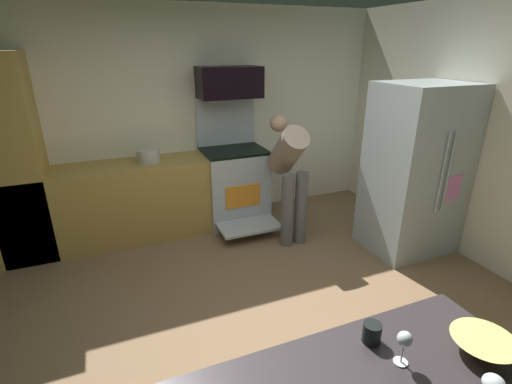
{
  "coord_description": "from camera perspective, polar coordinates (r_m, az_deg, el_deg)",
  "views": [
    {
      "loc": [
        -0.95,
        -2.25,
        2.14
      ],
      "look_at": [
        0.09,
        0.3,
        1.05
      ],
      "focal_mm": 26.01,
      "sensor_mm": 36.0,
      "label": 1
    }
  ],
  "objects": [
    {
      "name": "ground_plane",
      "position": [
        3.25,
        0.6,
        -19.76
      ],
      "size": [
        5.2,
        4.8,
        0.02
      ],
      "primitive_type": "cube",
      "color": "#846547"
    },
    {
      "name": "person_cook",
      "position": [
        4.17,
        5.13,
        3.47
      ],
      "size": [
        0.31,
        0.66,
        1.42
      ],
      "color": "slate",
      "rests_on": "ground"
    },
    {
      "name": "mug_coffee",
      "position": [
        1.84,
        17.38,
        -19.96
      ],
      "size": [
        0.08,
        0.08,
        0.09
      ],
      "primitive_type": "cylinder",
      "color": "black",
      "rests_on": "counter_island"
    },
    {
      "name": "microwave",
      "position": [
        4.55,
        -4.12,
        16.48
      ],
      "size": [
        0.74,
        0.38,
        0.36
      ],
      "primitive_type": "cube",
      "color": "black",
      "rests_on": "oven_range"
    },
    {
      "name": "wine_glass_far",
      "position": [
        1.74,
        21.87,
        -20.5
      ],
      "size": [
        0.06,
        0.06,
        0.16
      ],
      "color": "silver",
      "rests_on": "counter_island"
    },
    {
      "name": "wall_back",
      "position": [
        4.76,
        -10.45,
        11.1
      ],
      "size": [
        5.2,
        0.12,
        2.6
      ],
      "primitive_type": "cube",
      "color": "silver",
      "rests_on": "ground"
    },
    {
      "name": "lower_cabinet_run",
      "position": [
        4.56,
        -19.85,
        -1.53
      ],
      "size": [
        2.4,
        0.6,
        0.9
      ],
      "primitive_type": "cube",
      "color": "#AF8D44",
      "rests_on": "ground"
    },
    {
      "name": "refrigerator",
      "position": [
        4.29,
        23.28,
        3.06
      ],
      "size": [
        0.89,
        0.75,
        1.81
      ],
      "color": "#AEBCBF",
      "rests_on": "ground"
    },
    {
      "name": "cabinet_column",
      "position": [
        4.47,
        -33.67,
        3.82
      ],
      "size": [
        0.6,
        0.6,
        2.1
      ],
      "primitive_type": "cube",
      "color": "#AF8D44",
      "rests_on": "ground"
    },
    {
      "name": "wall_right",
      "position": [
        4.23,
        34.53,
        6.37
      ],
      "size": [
        0.12,
        4.8,
        2.6
      ],
      "primitive_type": "cube",
      "color": "silver",
      "rests_on": "ground"
    },
    {
      "name": "oven_range",
      "position": [
        4.73,
        -3.37,
        1.46
      ],
      "size": [
        0.76,
        1.05,
        1.56
      ],
      "color": "#B5BFC7",
      "rests_on": "ground"
    },
    {
      "name": "stock_pot",
      "position": [
        4.41,
        -16.23,
        5.39
      ],
      "size": [
        0.26,
        0.26,
        0.15
      ],
      "primitive_type": "cylinder",
      "color": "#BBB8B5",
      "rests_on": "lower_cabinet_run"
    },
    {
      "name": "mixing_bowl_prep",
      "position": [
        1.98,
        31.48,
        -19.52
      ],
      "size": [
        0.27,
        0.27,
        0.08
      ],
      "primitive_type": "cone",
      "rotation": [
        3.14,
        0.0,
        0.0
      ],
      "color": "#EDD572",
      "rests_on": "counter_island"
    }
  ]
}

